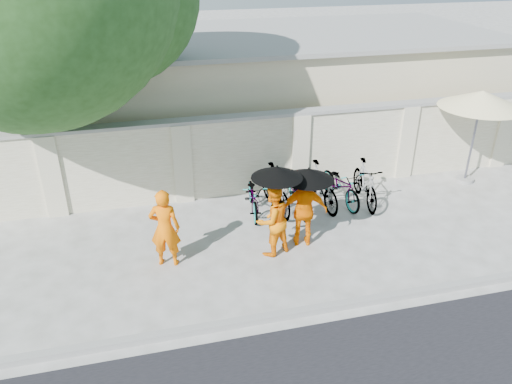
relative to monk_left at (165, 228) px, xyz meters
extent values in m
plane|color=#B9B8B8|center=(1.66, -0.44, -0.83)|extent=(80.00, 80.00, 0.00)
cube|color=gray|center=(1.66, -2.14, -0.77)|extent=(40.00, 0.16, 0.12)
cube|color=silver|center=(2.66, 2.76, 0.17)|extent=(20.00, 0.30, 2.00)
cube|color=beige|center=(3.66, 6.56, 0.77)|extent=(14.00, 6.00, 3.20)
cylinder|color=#442A18|center=(-2.54, 3.46, 1.37)|extent=(0.60, 0.60, 4.40)
imported|color=#FF6C02|center=(0.00, 0.00, 0.00)|extent=(0.69, 0.54, 1.66)
imported|color=orange|center=(2.15, -0.13, -0.04)|extent=(0.93, 0.84, 1.58)
cylinder|color=black|center=(2.20, -0.21, 0.56)|extent=(0.02, 0.02, 1.00)
cone|color=black|center=(2.20, -0.21, 1.06)|extent=(1.01, 1.01, 0.23)
imported|color=#FD7900|center=(2.89, 0.04, -0.01)|extent=(1.02, 0.61, 1.63)
cylinder|color=black|center=(2.91, -0.04, 0.48)|extent=(0.02, 0.02, 0.77)
cone|color=black|center=(2.91, -0.04, 0.86)|extent=(1.04, 1.04, 0.24)
cylinder|color=gray|center=(8.17, 1.94, -0.78)|extent=(0.48, 0.48, 0.10)
cylinder|color=slate|center=(8.17, 1.94, 0.29)|extent=(0.06, 0.06, 2.25)
cone|color=#F7E7A9|center=(8.17, 1.94, 1.46)|extent=(2.29, 2.29, 0.43)
imported|color=slate|center=(2.19, 1.63, -0.40)|extent=(0.78, 1.71, 0.86)
imported|color=slate|center=(2.74, 1.67, -0.28)|extent=(0.69, 1.86, 1.09)
imported|color=slate|center=(3.30, 1.56, -0.32)|extent=(0.79, 1.96, 1.01)
imported|color=slate|center=(3.85, 1.59, -0.29)|extent=(0.72, 1.85, 1.08)
imported|color=slate|center=(4.41, 1.63, -0.36)|extent=(0.86, 1.85, 0.94)
imported|color=slate|center=(4.96, 1.45, -0.29)|extent=(0.72, 1.83, 1.07)
camera|label=1|loc=(-0.29, -8.56, 5.06)|focal=35.00mm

